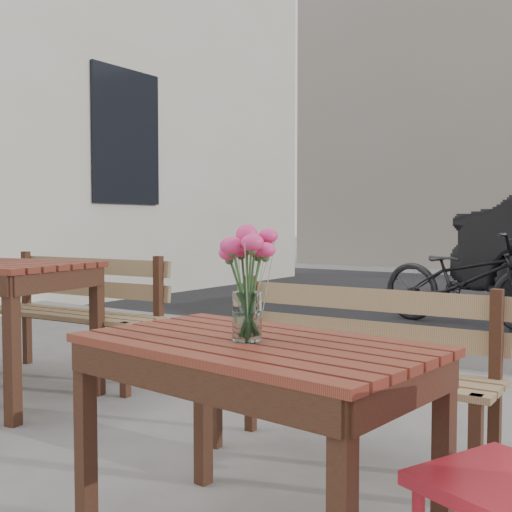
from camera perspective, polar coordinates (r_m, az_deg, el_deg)
The scene contains 5 objects.
main_table at distance 2.04m, azimuth -0.17°, elevation -10.57°, with size 1.17×0.76×0.68m.
main_bench at distance 2.89m, azimuth 8.63°, elevation -8.25°, with size 1.29×0.40×0.80m.
main_vase at distance 1.98m, azimuth -0.81°, elevation -1.14°, with size 0.20×0.20×0.36m.
second_bench at distance 4.52m, azimuth -15.41°, elevation -3.84°, with size 1.39×0.48×0.85m.
bicycle at distance 6.78m, azimuth 18.08°, elevation -1.96°, with size 0.63×1.82×0.96m, color black.
Camera 1 is at (1.31, -1.72, 1.05)m, focal length 45.00 mm.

